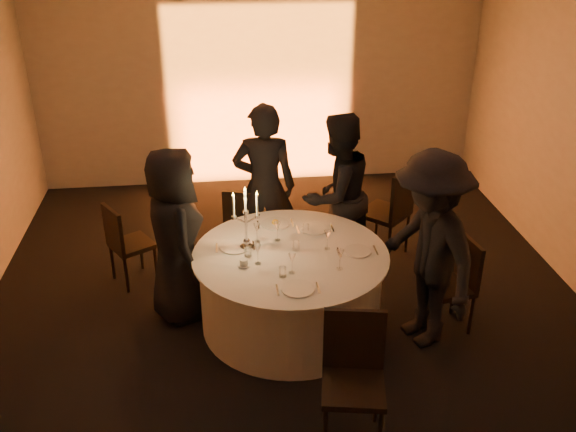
{
  "coord_description": "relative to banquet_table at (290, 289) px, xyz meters",
  "views": [
    {
      "loc": [
        -0.61,
        -5.03,
        3.7
      ],
      "look_at": [
        0.0,
        0.2,
        1.05
      ],
      "focal_mm": 40.0,
      "sensor_mm": 36.0,
      "label": 1
    }
  ],
  "objects": [
    {
      "name": "floor",
      "position": [
        0.0,
        0.0,
        -0.38
      ],
      "size": [
        7.0,
        7.0,
        0.0
      ],
      "primitive_type": "plane",
      "color": "black",
      "rests_on": "ground"
    },
    {
      "name": "wall_back",
      "position": [
        0.0,
        3.5,
        1.12
      ],
      "size": [
        7.0,
        0.0,
        7.0
      ],
      "primitive_type": "plane",
      "rotation": [
        1.57,
        0.0,
        0.0
      ],
      "color": "#B4ADA7",
      "rests_on": "floor"
    },
    {
      "name": "uplighter_fixture",
      "position": [
        0.0,
        3.2,
        -0.33
      ],
      "size": [
        0.25,
        0.12,
        0.1
      ],
      "primitive_type": "cube",
      "color": "black",
      "rests_on": "floor"
    },
    {
      "name": "banquet_table",
      "position": [
        0.0,
        0.0,
        0.0
      ],
      "size": [
        1.8,
        1.8,
        0.77
      ],
      "color": "black",
      "rests_on": "floor"
    },
    {
      "name": "chair_left",
      "position": [
        -1.62,
        0.92,
        0.12
      ],
      "size": [
        0.54,
        0.54,
        0.9
      ],
      "rotation": [
        0.0,
        0.0,
        2.12
      ],
      "color": "black",
      "rests_on": "floor"
    },
    {
      "name": "chair_back_left",
      "position": [
        -0.38,
        1.26,
        0.1
      ],
      "size": [
        0.47,
        0.47,
        0.87
      ],
      "rotation": [
        0.0,
        0.0,
        2.88
      ],
      "color": "black",
      "rests_on": "floor"
    },
    {
      "name": "chair_back_right",
      "position": [
        1.26,
        1.14,
        0.22
      ],
      "size": [
        0.66,
        0.66,
        1.07
      ],
      "rotation": [
        0.0,
        0.0,
        -2.36
      ],
      "color": "black",
      "rests_on": "floor"
    },
    {
      "name": "chair_right",
      "position": [
        1.52,
        -0.21,
        0.12
      ],
      "size": [
        0.45,
        0.45,
        0.91
      ],
      "rotation": [
        0.0,
        0.0,
        -1.42
      ],
      "color": "black",
      "rests_on": "floor"
    },
    {
      "name": "chair_front",
      "position": [
        0.29,
        -1.44,
        0.2
      ],
      "size": [
        0.53,
        0.53,
        1.04
      ],
      "rotation": [
        0.0,
        0.0,
        -0.18
      ],
      "color": "black",
      "rests_on": "floor"
    },
    {
      "name": "guest_left",
      "position": [
        -1.05,
        0.3,
        0.47
      ],
      "size": [
        0.75,
        0.96,
        1.72
      ],
      "primitive_type": "imported",
      "rotation": [
        0.0,
        0.0,
        1.85
      ],
      "color": "black",
      "rests_on": "floor"
    },
    {
      "name": "guest_back_left",
      "position": [
        -0.14,
        1.17,
        0.54
      ],
      "size": [
        0.72,
        0.52,
        1.84
      ],
      "primitive_type": "imported",
      "rotation": [
        0.0,
        0.0,
        3.02
      ],
      "color": "black",
      "rests_on": "floor"
    },
    {
      "name": "guest_back_right",
      "position": [
        0.6,
        0.95,
        0.5
      ],
      "size": [
        1.09,
        1.03,
        1.77
      ],
      "primitive_type": "imported",
      "rotation": [
        0.0,
        0.0,
        -2.58
      ],
      "color": "black",
      "rests_on": "floor"
    },
    {
      "name": "guest_right",
      "position": [
        1.17,
        -0.36,
        0.54
      ],
      "size": [
        1.0,
        1.34,
        1.84
      ],
      "primitive_type": "imported",
      "rotation": [
        0.0,
        0.0,
        -1.27
      ],
      "color": "black",
      "rests_on": "floor"
    },
    {
      "name": "plate_left",
      "position": [
        -0.5,
        0.17,
        0.39
      ],
      "size": [
        0.36,
        0.3,
        0.01
      ],
      "color": "white",
      "rests_on": "banquet_table"
    },
    {
      "name": "plate_back_left",
      "position": [
        -0.08,
        0.58,
        0.4
      ],
      "size": [
        0.35,
        0.28,
        0.08
      ],
      "color": "white",
      "rests_on": "banquet_table"
    },
    {
      "name": "plate_back_right",
      "position": [
        0.29,
        0.44,
        0.39
      ],
      "size": [
        0.36,
        0.27,
        0.01
      ],
      "color": "white",
      "rests_on": "banquet_table"
    },
    {
      "name": "plate_right",
      "position": [
        0.61,
        -0.05,
        0.39
      ],
      "size": [
        0.36,
        0.25,
        0.01
      ],
      "color": "white",
      "rests_on": "banquet_table"
    },
    {
      "name": "plate_front",
      "position": [
        -0.01,
        -0.6,
        0.39
      ],
      "size": [
        0.36,
        0.28,
        0.01
      ],
      "color": "white",
      "rests_on": "banquet_table"
    },
    {
      "name": "coffee_cup",
      "position": [
        -0.44,
        -0.17,
        0.42
      ],
      "size": [
        0.11,
        0.11,
        0.07
      ],
      "color": "white",
      "rests_on": "banquet_table"
    },
    {
      "name": "candelabra",
      "position": [
        -0.39,
        0.15,
        0.6
      ],
      "size": [
        0.26,
        0.12,
        0.62
      ],
      "color": "silver",
      "rests_on": "banquet_table"
    },
    {
      "name": "wine_glass_a",
      "position": [
        -0.03,
        -0.34,
        0.52
      ],
      "size": [
        0.07,
        0.07,
        0.19
      ],
      "color": "white",
      "rests_on": "banquet_table"
    },
    {
      "name": "wine_glass_b",
      "position": [
        -0.09,
        0.26,
        0.52
      ],
      "size": [
        0.07,
        0.07,
        0.19
      ],
      "color": "white",
      "rests_on": "banquet_table"
    },
    {
      "name": "wine_glass_c",
      "position": [
        0.34,
        0.04,
        0.52
      ],
      "size": [
        0.07,
        0.07,
        0.19
      ],
      "color": "white",
      "rests_on": "banquet_table"
    },
    {
      "name": "wine_glass_d",
      "position": [
        -0.29,
        0.25,
        0.52
      ],
      "size": [
        0.07,
        0.07,
        0.19
      ],
      "color": "white",
      "rests_on": "banquet_table"
    },
    {
      "name": "wine_glass_e",
      "position": [
        -0.31,
        -0.15,
        0.52
      ],
      "size": [
        0.07,
        0.07,
        0.19
      ],
      "color": "white",
      "rests_on": "banquet_table"
    },
    {
      "name": "wine_glass_f",
      "position": [
        0.39,
        -0.33,
        0.52
      ],
      "size": [
        0.07,
        0.07,
        0.19
      ],
      "color": "white",
      "rests_on": "banquet_table"
    },
    {
      "name": "tumbler_a",
      "position": [
        -0.39,
        -0.01,
        0.43
      ],
      "size": [
        0.07,
        0.07,
        0.09
      ],
      "primitive_type": "cylinder",
      "color": "white",
      "rests_on": "banquet_table"
    },
    {
      "name": "tumbler_b",
      "position": [
        0.06,
        0.05,
        0.43
      ],
      "size": [
        0.07,
        0.07,
        0.09
      ],
      "primitive_type": "cylinder",
      "color": "white",
      "rests_on": "banquet_table"
    },
    {
      "name": "tumbler_c",
      "position": [
        0.19,
        0.38,
        0.43
      ],
      "size": [
        0.07,
        0.07,
        0.09
      ],
      "primitive_type": "cylinder",
      "color": "white",
      "rests_on": "banquet_table"
    },
    {
      "name": "tumbler_d",
      "position": [
        -0.11,
        -0.39,
        0.43
      ],
      "size": [
        0.07,
        0.07,
        0.09
      ],
      "primitive_type": "cylinder",
      "color": "white",
      "rests_on": "banquet_table"
    }
  ]
}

